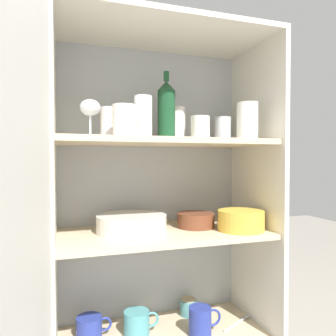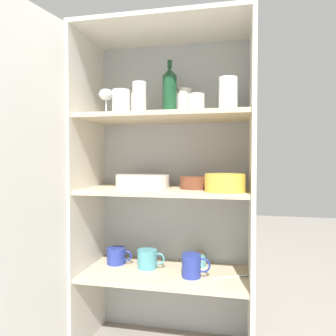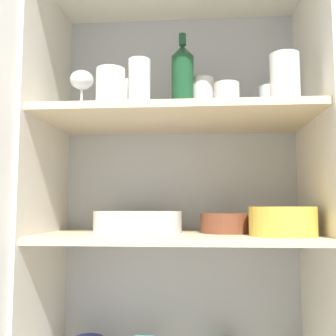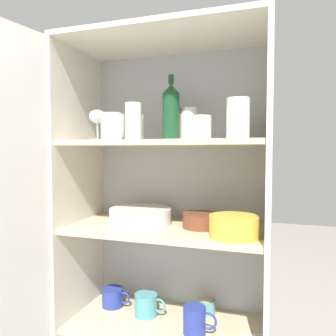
# 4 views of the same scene
# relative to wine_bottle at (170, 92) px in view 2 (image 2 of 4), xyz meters

# --- Properties ---
(cupboard_back_panel) EXTENTS (0.80, 0.02, 1.49)m
(cupboard_back_panel) POSITION_rel_wine_bottle_xyz_m (-0.02, 0.17, -0.48)
(cupboard_back_panel) COLOR #B2B7BC
(cupboard_back_panel) RESTS_ON ground_plane
(cupboard_side_left) EXTENTS (0.02, 0.40, 1.49)m
(cupboard_side_left) POSITION_rel_wine_bottle_xyz_m (-0.41, -0.02, -0.48)
(cupboard_side_left) COLOR silver
(cupboard_side_left) RESTS_ON ground_plane
(cupboard_side_right) EXTENTS (0.02, 0.40, 1.49)m
(cupboard_side_right) POSITION_rel_wine_bottle_xyz_m (0.38, -0.02, -0.48)
(cupboard_side_right) COLOR silver
(cupboard_side_right) RESTS_ON ground_plane
(cupboard_top_panel) EXTENTS (0.80, 0.40, 0.02)m
(cupboard_top_panel) POSITION_rel_wine_bottle_xyz_m (-0.02, -0.02, 0.28)
(cupboard_top_panel) COLOR silver
(cupboard_top_panel) RESTS_ON cupboard_side_left
(shelf_board_lower) EXTENTS (0.77, 0.36, 0.02)m
(shelf_board_lower) POSITION_rel_wine_bottle_xyz_m (-0.02, -0.02, -0.86)
(shelf_board_lower) COLOR beige
(shelf_board_middle) EXTENTS (0.77, 0.36, 0.02)m
(shelf_board_middle) POSITION_rel_wine_bottle_xyz_m (-0.02, -0.02, -0.47)
(shelf_board_middle) COLOR beige
(shelf_board_upper) EXTENTS (0.77, 0.36, 0.02)m
(shelf_board_upper) POSITION_rel_wine_bottle_xyz_m (-0.02, -0.02, -0.12)
(shelf_board_upper) COLOR beige
(cupboard_door) EXTENTS (0.08, 0.40, 1.49)m
(cupboard_door) POSITION_rel_wine_bottle_xyz_m (-0.45, -0.42, -0.48)
(cupboard_door) COLOR silver
(cupboard_door) RESTS_ON ground_plane
(tumbler_glass_0) EXTENTS (0.07, 0.07, 0.11)m
(tumbler_glass_0) POSITION_rel_wine_bottle_xyz_m (-0.15, -0.02, -0.06)
(tumbler_glass_0) COLOR white
(tumbler_glass_0) RESTS_ON shelf_board_upper
(tumbler_glass_1) EXTENTS (0.06, 0.06, 0.11)m
(tumbler_glass_1) POSITION_rel_wine_bottle_xyz_m (-0.22, -0.03, -0.06)
(tumbler_glass_1) COLOR silver
(tumbler_glass_1) RESTS_ON shelf_board_upper
(tumbler_glass_2) EXTENTS (0.07, 0.07, 0.10)m
(tumbler_glass_2) POSITION_rel_wine_bottle_xyz_m (0.27, 0.06, -0.06)
(tumbler_glass_2) COLOR white
(tumbler_glass_2) RESTS_ON shelf_board_upper
(tumbler_glass_3) EXTENTS (0.08, 0.08, 0.10)m
(tumbler_glass_3) POSITION_rel_wine_bottle_xyz_m (-0.19, -0.15, -0.06)
(tumbler_glass_3) COLOR silver
(tumbler_glass_3) RESTS_ON shelf_board_upper
(tumbler_glass_4) EXTENTS (0.07, 0.07, 0.09)m
(tumbler_glass_4) POSITION_rel_wine_bottle_xyz_m (0.13, -0.02, -0.07)
(tumbler_glass_4) COLOR silver
(tumbler_glass_4) RESTS_ON shelf_board_upper
(tumbler_glass_5) EXTENTS (0.08, 0.08, 0.13)m
(tumbler_glass_5) POSITION_rel_wine_bottle_xyz_m (0.06, 0.06, -0.05)
(tumbler_glass_5) COLOR silver
(tumbler_glass_5) RESTS_ON shelf_board_upper
(tumbler_glass_6) EXTENTS (0.06, 0.06, 0.14)m
(tumbler_glass_6) POSITION_rel_wine_bottle_xyz_m (-0.12, -0.10, -0.04)
(tumbler_glass_6) COLOR white
(tumbler_glass_6) RESTS_ON shelf_board_upper
(tumbler_glass_7) EXTENTS (0.08, 0.08, 0.14)m
(tumbler_glass_7) POSITION_rel_wine_bottle_xyz_m (0.28, -0.12, -0.05)
(tumbler_glass_7) COLOR white
(tumbler_glass_7) RESTS_ON shelf_board_upper
(wine_glass_0) EXTENTS (0.07, 0.07, 0.13)m
(wine_glass_0) POSITION_rel_wine_bottle_xyz_m (-0.29, -0.07, -0.02)
(wine_glass_0) COLOR white
(wine_glass_0) RESTS_ON shelf_board_upper
(wine_bottle) EXTENTS (0.07, 0.07, 0.26)m
(wine_bottle) POSITION_rel_wine_bottle_xyz_m (0.00, 0.00, 0.00)
(wine_bottle) COLOR #194728
(wine_bottle) RESTS_ON shelf_board_upper
(plate_stack_white) EXTENTS (0.26, 0.26, 0.06)m
(plate_stack_white) POSITION_rel_wine_bottle_xyz_m (-0.13, 0.00, -0.42)
(plate_stack_white) COLOR silver
(plate_stack_white) RESTS_ON shelf_board_middle
(mixing_bowl_large) EXTENTS (0.17, 0.17, 0.08)m
(mixing_bowl_large) POSITION_rel_wine_bottle_xyz_m (0.26, -0.10, -0.41)
(mixing_bowl_large) COLOR gold
(mixing_bowl_large) RESTS_ON shelf_board_middle
(serving_bowl_small) EXTENTS (0.15, 0.15, 0.06)m
(serving_bowl_small) POSITION_rel_wine_bottle_xyz_m (0.12, 0.00, -0.42)
(serving_bowl_small) COLOR brown
(serving_bowl_small) RESTS_ON shelf_board_middle
(coffee_mug_primary) EXTENTS (0.13, 0.09, 0.08)m
(coffee_mug_primary) POSITION_rel_wine_bottle_xyz_m (-0.29, 0.04, -0.81)
(coffee_mug_primary) COLOR #283893
(coffee_mug_primary) RESTS_ON shelf_board_lower
(coffee_mug_extra_1) EXTENTS (0.14, 0.10, 0.09)m
(coffee_mug_extra_1) POSITION_rel_wine_bottle_xyz_m (-0.11, 0.01, -0.81)
(coffee_mug_extra_1) COLOR teal
(coffee_mug_extra_1) RESTS_ON shelf_board_lower
(coffee_mug_extra_2) EXTENTS (0.13, 0.09, 0.10)m
(coffee_mug_extra_2) POSITION_rel_wine_bottle_xyz_m (0.12, -0.06, -0.80)
(coffee_mug_extra_2) COLOR #283893
(coffee_mug_extra_2) RESTS_ON shelf_board_lower
(storage_jar) EXTENTS (0.07, 0.07, 0.07)m
(storage_jar) POSITION_rel_wine_bottle_xyz_m (0.13, 0.10, -0.82)
(storage_jar) COLOR #5BA3A8
(storage_jar) RESTS_ON shelf_board_lower
(serving_spoon) EXTENTS (0.17, 0.10, 0.01)m
(serving_spoon) POSITION_rel_wine_bottle_xyz_m (0.30, -0.03, -0.85)
(serving_spoon) COLOR silver
(serving_spoon) RESTS_ON shelf_board_lower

